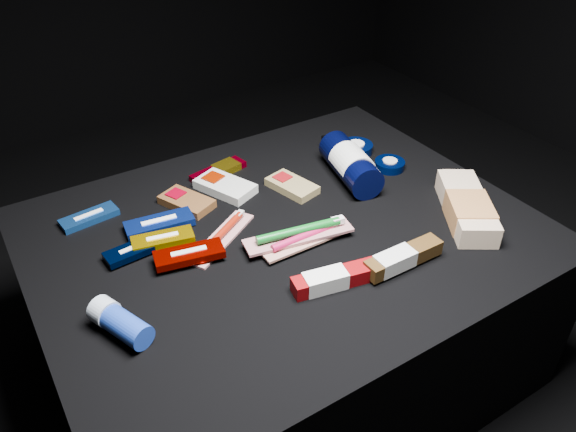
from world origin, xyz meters
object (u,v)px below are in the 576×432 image
deodorant_stick (120,322)px  toothpaste_carton_red (332,279)px  lotion_bottle (350,164)px  bodywash_bottle (467,208)px

deodorant_stick → toothpaste_carton_red: deodorant_stick is taller
deodorant_stick → toothpaste_carton_red: bearing=-35.8°
deodorant_stick → lotion_bottle: bearing=-4.3°
toothpaste_carton_red → lotion_bottle: bearing=59.2°
bodywash_bottle → toothpaste_carton_red: (-0.36, -0.02, -0.01)m
lotion_bottle → deodorant_stick: lotion_bottle is taller
bodywash_bottle → toothpaste_carton_red: size_ratio=1.40×
lotion_bottle → bodywash_bottle: bearing=-53.1°
lotion_bottle → toothpaste_carton_red: (-0.25, -0.27, -0.02)m
lotion_bottle → deodorant_stick: 0.63m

